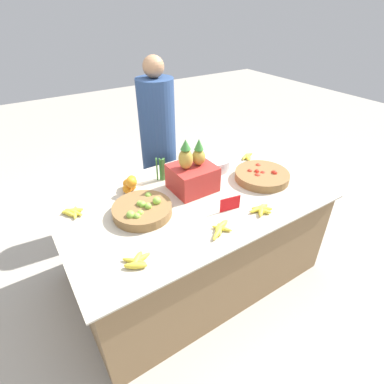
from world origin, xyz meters
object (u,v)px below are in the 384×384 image
Objects in this scene: lime_bowl at (142,210)px; price_sign at (230,204)px; vendor_person at (159,152)px; produce_crate at (192,174)px; metal_bowl at (212,162)px; tomato_basket at (262,176)px.

lime_bowl is 2.66× the size of price_sign.
produce_crate is at bearing -97.72° from vendor_person.
produce_crate is 0.74m from vendor_person.
produce_crate is at bearing 10.40° from lime_bowl.
metal_bowl is 0.39m from produce_crate.
lime_bowl is at bearing 161.76° from price_sign.
tomato_basket is at bearing -61.56° from metal_bowl.
produce_crate is at bearing -148.48° from metal_bowl.
produce_crate is (-0.07, 0.36, 0.08)m from price_sign.
lime_bowl is at bearing 174.14° from tomato_basket.
vendor_person reaches higher than metal_bowl.
vendor_person reaches higher than lime_bowl.
price_sign is at bearing -28.47° from lime_bowl.
price_sign is 0.36× the size of produce_crate.
metal_bowl is at bearing -66.25° from vendor_person.
price_sign is (-0.26, -0.56, 0.00)m from metal_bowl.
tomato_basket is 2.85× the size of price_sign.
vendor_person is at bearing 115.78° from tomato_basket.
produce_crate is at bearing 110.80° from price_sign.
price_sign is 0.37m from produce_crate.
produce_crate is (0.44, 0.08, 0.09)m from lime_bowl.
tomato_basket is (0.97, -0.10, -0.00)m from lime_bowl.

